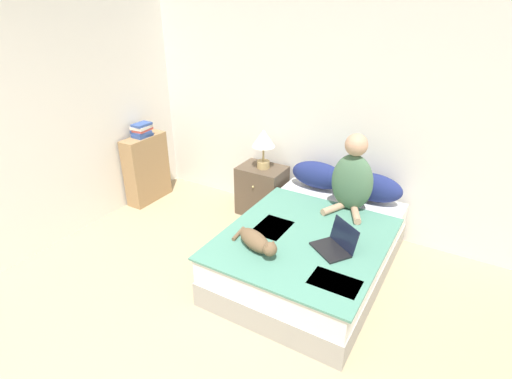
# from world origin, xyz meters

# --- Properties ---
(wall_back) EXTENTS (5.54, 0.05, 2.55)m
(wall_back) POSITION_xyz_m (0.00, 3.31, 1.27)
(wall_back) COLOR silver
(wall_back) RESTS_ON ground_plane
(wall_side) EXTENTS (0.05, 4.29, 2.55)m
(wall_side) POSITION_xyz_m (-2.29, 1.64, 1.27)
(wall_side) COLOR silver
(wall_side) RESTS_ON ground_plane
(bed) EXTENTS (1.39, 1.95, 0.50)m
(bed) POSITION_xyz_m (0.32, 2.26, 0.24)
(bed) COLOR #9E998E
(bed) RESTS_ON ground_plane
(pillow_near) EXTENTS (0.62, 0.26, 0.30)m
(pillow_near) POSITION_xyz_m (0.02, 3.09, 0.65)
(pillow_near) COLOR navy
(pillow_near) RESTS_ON bed
(pillow_far) EXTENTS (0.62, 0.26, 0.30)m
(pillow_far) POSITION_xyz_m (0.63, 3.09, 0.65)
(pillow_far) COLOR navy
(pillow_far) RESTS_ON bed
(person_sitting) EXTENTS (0.41, 0.41, 0.79)m
(person_sitting) POSITION_xyz_m (0.49, 2.79, 0.84)
(person_sitting) COLOR #476B4C
(person_sitting) RESTS_ON bed
(cat_tabby) EXTENTS (0.51, 0.35, 0.18)m
(cat_tabby) POSITION_xyz_m (0.06, 1.69, 0.58)
(cat_tabby) COLOR brown
(cat_tabby) RESTS_ON bed
(laptop_open) EXTENTS (0.42, 0.41, 0.23)m
(laptop_open) POSITION_xyz_m (0.63, 2.03, 0.55)
(laptop_open) COLOR black
(laptop_open) RESTS_ON bed
(nightstand) EXTENTS (0.55, 0.42, 0.61)m
(nightstand) POSITION_xyz_m (-0.67, 3.04, 0.30)
(nightstand) COLOR brown
(nightstand) RESTS_ON ground_plane
(table_lamp) EXTENTS (0.27, 0.27, 0.47)m
(table_lamp) POSITION_xyz_m (-0.65, 3.03, 0.94)
(table_lamp) COLOR tan
(table_lamp) RESTS_ON nightstand
(bookshelf) EXTENTS (0.22, 0.60, 0.87)m
(bookshelf) POSITION_xyz_m (-2.13, 2.59, 0.43)
(bookshelf) COLOR #99754C
(bookshelf) RESTS_ON ground_plane
(book_stack_top) EXTENTS (0.21, 0.24, 0.17)m
(book_stack_top) POSITION_xyz_m (-2.13, 2.60, 0.95)
(book_stack_top) COLOR #334C8E
(book_stack_top) RESTS_ON bookshelf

